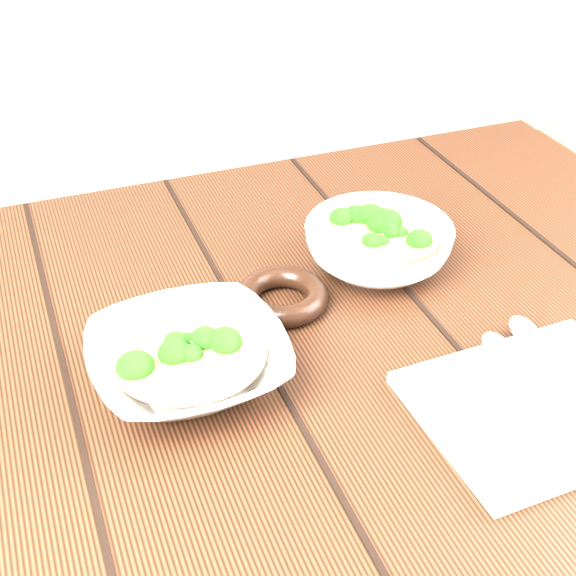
# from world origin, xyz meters

# --- Properties ---
(table) EXTENTS (1.20, 0.80, 0.75)m
(table) POSITION_xyz_m (0.00, 0.00, 0.63)
(table) COLOR #32190E
(table) RESTS_ON ground
(soup_bowl_front) EXTENTS (0.20, 0.20, 0.06)m
(soup_bowl_front) POSITION_xyz_m (-0.10, -0.04, 0.78)
(soup_bowl_front) COLOR silver
(soup_bowl_front) RESTS_ON table
(soup_bowl_back) EXTENTS (0.23, 0.23, 0.06)m
(soup_bowl_back) POSITION_xyz_m (0.17, 0.08, 0.78)
(soup_bowl_back) COLOR silver
(soup_bowl_back) RESTS_ON table
(trivet) EXTENTS (0.14, 0.14, 0.03)m
(trivet) POSITION_xyz_m (0.03, 0.04, 0.76)
(trivet) COLOR black
(trivet) RESTS_ON table
(napkin) EXTENTS (0.24, 0.20, 0.01)m
(napkin) POSITION_xyz_m (0.20, -0.21, 0.76)
(napkin) COLOR beige
(napkin) RESTS_ON table
(spoon_left) EXTENTS (0.06, 0.19, 0.01)m
(spoon_left) POSITION_xyz_m (0.20, -0.16, 0.77)
(spoon_left) COLOR #B9B3A3
(spoon_left) RESTS_ON napkin
(spoon_right) EXTENTS (0.07, 0.19, 0.01)m
(spoon_right) POSITION_xyz_m (0.24, -0.15, 0.77)
(spoon_right) COLOR #B9B3A3
(spoon_right) RESTS_ON napkin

